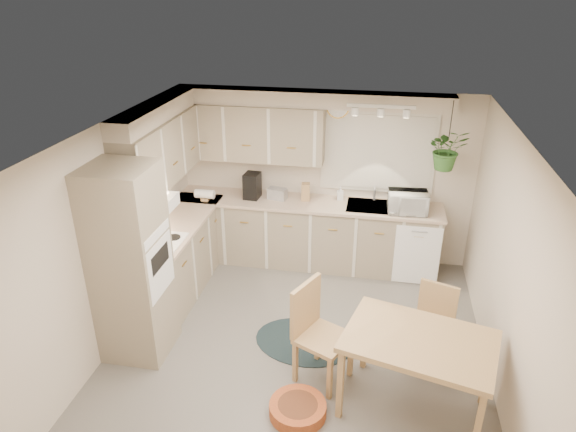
# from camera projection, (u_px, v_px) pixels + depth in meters

# --- Properties ---
(floor) EXTENTS (4.20, 4.20, 0.00)m
(floor) POSITION_uv_depth(u_px,v_px,m) (298.00, 343.00, 5.70)
(floor) COLOR #66615A
(floor) RESTS_ON ground
(ceiling) EXTENTS (4.20, 4.20, 0.00)m
(ceiling) POSITION_uv_depth(u_px,v_px,m) (301.00, 133.00, 4.69)
(ceiling) COLOR white
(ceiling) RESTS_ON wall_back
(wall_back) EXTENTS (4.00, 0.04, 2.40)m
(wall_back) POSITION_uv_depth(u_px,v_px,m) (324.00, 177.00, 7.07)
(wall_back) COLOR beige
(wall_back) RESTS_ON floor
(wall_front) EXTENTS (4.00, 0.04, 2.40)m
(wall_front) POSITION_uv_depth(u_px,v_px,m) (246.00, 400.00, 3.33)
(wall_front) COLOR beige
(wall_front) RESTS_ON floor
(wall_left) EXTENTS (0.04, 4.20, 2.40)m
(wall_left) POSITION_uv_depth(u_px,v_px,m) (117.00, 232.00, 5.53)
(wall_left) COLOR beige
(wall_left) RESTS_ON floor
(wall_right) EXTENTS (0.04, 4.20, 2.40)m
(wall_right) POSITION_uv_depth(u_px,v_px,m) (507.00, 267.00, 4.87)
(wall_right) COLOR beige
(wall_right) RESTS_ON floor
(base_cab_left) EXTENTS (0.60, 1.85, 0.90)m
(base_cab_left) POSITION_uv_depth(u_px,v_px,m) (179.00, 256.00, 6.58)
(base_cab_left) COLOR gray
(base_cab_left) RESTS_ON floor
(base_cab_back) EXTENTS (3.60, 0.60, 0.90)m
(base_cab_back) POSITION_uv_depth(u_px,v_px,m) (306.00, 234.00, 7.15)
(base_cab_back) COLOR gray
(base_cab_back) RESTS_ON floor
(counter_left) EXTENTS (0.64, 1.89, 0.04)m
(counter_left) POSITION_uv_depth(u_px,v_px,m) (177.00, 223.00, 6.38)
(counter_left) COLOR #C4AE8F
(counter_left) RESTS_ON base_cab_left
(counter_back) EXTENTS (3.64, 0.64, 0.04)m
(counter_back) POSITION_uv_depth(u_px,v_px,m) (306.00, 203.00, 6.95)
(counter_back) COLOR #C4AE8F
(counter_back) RESTS_ON base_cab_back
(oven_stack) EXTENTS (0.65, 0.65, 2.10)m
(oven_stack) POSITION_uv_depth(u_px,v_px,m) (131.00, 264.00, 5.21)
(oven_stack) COLOR gray
(oven_stack) RESTS_ON floor
(wall_oven_face) EXTENTS (0.02, 0.56, 0.58)m
(wall_oven_face) POSITION_uv_depth(u_px,v_px,m) (160.00, 267.00, 5.15)
(wall_oven_face) COLOR white
(wall_oven_face) RESTS_ON oven_stack
(upper_cab_left) EXTENTS (0.35, 2.00, 0.75)m
(upper_cab_left) POSITION_uv_depth(u_px,v_px,m) (163.00, 150.00, 6.13)
(upper_cab_left) COLOR gray
(upper_cab_left) RESTS_ON wall_left
(upper_cab_back) EXTENTS (2.00, 0.35, 0.75)m
(upper_cab_back) POSITION_uv_depth(u_px,v_px,m) (249.00, 132.00, 6.82)
(upper_cab_back) COLOR gray
(upper_cab_back) RESTS_ON wall_back
(soffit_left) EXTENTS (0.30, 2.00, 0.20)m
(soffit_left) POSITION_uv_depth(u_px,v_px,m) (157.00, 110.00, 5.94)
(soffit_left) COLOR beige
(soffit_left) RESTS_ON wall_left
(soffit_back) EXTENTS (3.60, 0.30, 0.20)m
(soffit_back) POSITION_uv_depth(u_px,v_px,m) (310.00, 99.00, 6.51)
(soffit_back) COLOR beige
(soffit_back) RESTS_ON wall_back
(cooktop) EXTENTS (0.52, 0.58, 0.02)m
(cooktop) POSITION_uv_depth(u_px,v_px,m) (159.00, 243.00, 5.85)
(cooktop) COLOR white
(cooktop) RESTS_ON counter_left
(range_hood) EXTENTS (0.40, 0.60, 0.14)m
(range_hood) POSITION_uv_depth(u_px,v_px,m) (152.00, 206.00, 5.67)
(range_hood) COLOR white
(range_hood) RESTS_ON upper_cab_left
(window_blinds) EXTENTS (1.40, 0.02, 1.00)m
(window_blinds) POSITION_uv_depth(u_px,v_px,m) (378.00, 153.00, 6.76)
(window_blinds) COLOR white
(window_blinds) RESTS_ON wall_back
(window_frame) EXTENTS (1.50, 0.02, 1.10)m
(window_frame) POSITION_uv_depth(u_px,v_px,m) (378.00, 152.00, 6.77)
(window_frame) COLOR beige
(window_frame) RESTS_ON wall_back
(sink) EXTENTS (0.70, 0.48, 0.10)m
(sink) POSITION_uv_depth(u_px,v_px,m) (373.00, 209.00, 6.81)
(sink) COLOR #A8AAAF
(sink) RESTS_ON counter_back
(dishwasher_front) EXTENTS (0.58, 0.02, 0.83)m
(dishwasher_front) POSITION_uv_depth(u_px,v_px,m) (417.00, 256.00, 6.64)
(dishwasher_front) COLOR white
(dishwasher_front) RESTS_ON base_cab_back
(track_light_bar) EXTENTS (0.80, 0.04, 0.04)m
(track_light_bar) POSITION_uv_depth(u_px,v_px,m) (381.00, 106.00, 5.99)
(track_light_bar) COLOR white
(track_light_bar) RESTS_ON ceiling
(wall_clock) EXTENTS (0.30, 0.03, 0.30)m
(wall_clock) POSITION_uv_depth(u_px,v_px,m) (338.00, 107.00, 6.61)
(wall_clock) COLOR gold
(wall_clock) RESTS_ON wall_back
(dining_table) EXTENTS (1.47, 1.16, 0.82)m
(dining_table) POSITION_uv_depth(u_px,v_px,m) (415.00, 375.00, 4.67)
(dining_table) COLOR tan
(dining_table) RESTS_ON floor
(chair_left) EXTENTS (0.65, 0.65, 1.05)m
(chair_left) POSITION_uv_depth(u_px,v_px,m) (324.00, 336.00, 5.00)
(chair_left) COLOR tan
(chair_left) RESTS_ON floor
(chair_back) EXTENTS (0.53, 0.53, 0.88)m
(chair_back) POSITION_uv_depth(u_px,v_px,m) (430.00, 329.00, 5.22)
(chair_back) COLOR tan
(chair_back) RESTS_ON floor
(braided_rug) EXTENTS (1.21, 0.98, 0.01)m
(braided_rug) POSITION_uv_depth(u_px,v_px,m) (304.00, 341.00, 5.72)
(braided_rug) COLOR black
(braided_rug) RESTS_ON floor
(pet_bed) EXTENTS (0.69, 0.69, 0.12)m
(pet_bed) POSITION_uv_depth(u_px,v_px,m) (298.00, 409.00, 4.75)
(pet_bed) COLOR #AC5922
(pet_bed) RESTS_ON floor
(microwave) EXTENTS (0.52, 0.31, 0.34)m
(microwave) POSITION_uv_depth(u_px,v_px,m) (408.00, 200.00, 6.56)
(microwave) COLOR white
(microwave) RESTS_ON counter_back
(soap_bottle) EXTENTS (0.11, 0.20, 0.09)m
(soap_bottle) POSITION_uv_depth(u_px,v_px,m) (340.00, 197.00, 6.99)
(soap_bottle) COLOR white
(soap_bottle) RESTS_ON counter_back
(hanging_plant) EXTENTS (0.55, 0.59, 0.40)m
(hanging_plant) POSITION_uv_depth(u_px,v_px,m) (447.00, 154.00, 6.23)
(hanging_plant) COLOR #316327
(hanging_plant) RESTS_ON ceiling
(coffee_maker) EXTENTS (0.22, 0.26, 0.35)m
(coffee_maker) POSITION_uv_depth(u_px,v_px,m) (252.00, 186.00, 7.00)
(coffee_maker) COLOR black
(coffee_maker) RESTS_ON counter_back
(toaster) EXTENTS (0.27, 0.19, 0.15)m
(toaster) POSITION_uv_depth(u_px,v_px,m) (277.00, 194.00, 7.00)
(toaster) COLOR #A8AAAF
(toaster) RESTS_ON counter_back
(knife_block) EXTENTS (0.12, 0.12, 0.24)m
(knife_block) POSITION_uv_depth(u_px,v_px,m) (306.00, 192.00, 6.94)
(knife_block) COLOR tan
(knife_block) RESTS_ON counter_back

